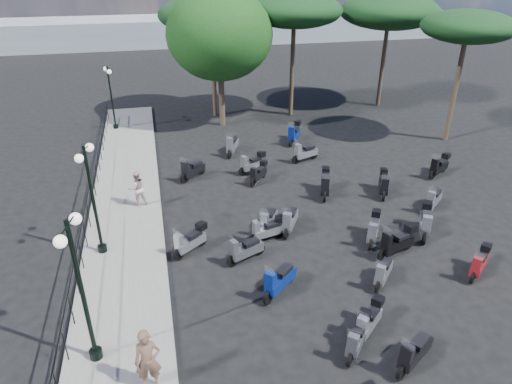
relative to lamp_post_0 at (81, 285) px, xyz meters
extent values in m
plane|color=black|center=(7.08, 4.81, -2.61)|extent=(120.00, 120.00, 0.00)
cube|color=slate|center=(0.58, 7.81, -2.54)|extent=(3.00, 30.00, 0.15)
cylinder|color=black|center=(-0.72, 0.08, -1.91)|extent=(0.04, 0.04, 1.10)
cylinder|color=black|center=(-0.72, 1.45, -1.91)|extent=(0.04, 0.04, 1.10)
cylinder|color=black|center=(-0.72, 2.82, -1.91)|extent=(0.04, 0.04, 1.10)
cylinder|color=black|center=(-0.72, 4.18, -1.91)|extent=(0.04, 0.04, 1.10)
cylinder|color=black|center=(-0.72, 5.55, -1.91)|extent=(0.04, 0.04, 1.10)
cylinder|color=black|center=(-0.72, 6.92, -1.91)|extent=(0.04, 0.04, 1.10)
cylinder|color=black|center=(-0.72, 8.29, -1.91)|extent=(0.04, 0.04, 1.10)
cylinder|color=black|center=(-0.72, 9.66, -1.91)|extent=(0.04, 0.04, 1.10)
cylinder|color=black|center=(-0.72, 11.03, -1.91)|extent=(0.04, 0.04, 1.10)
cylinder|color=black|center=(-0.72, 12.39, -1.91)|extent=(0.04, 0.04, 1.10)
cylinder|color=black|center=(-0.72, 13.76, -1.91)|extent=(0.04, 0.04, 1.10)
cylinder|color=black|center=(-0.72, 15.13, -1.91)|extent=(0.04, 0.04, 1.10)
cylinder|color=black|center=(-0.72, 16.50, -1.91)|extent=(0.04, 0.04, 1.10)
cylinder|color=black|center=(-0.72, 17.87, -1.91)|extent=(0.04, 0.04, 1.10)
cylinder|color=black|center=(-0.72, 19.24, -1.91)|extent=(0.04, 0.04, 1.10)
cylinder|color=black|center=(-0.72, 20.61, -1.91)|extent=(0.04, 0.04, 1.10)
cube|color=black|center=(-0.72, 7.61, -1.38)|extent=(0.04, 26.00, 0.04)
cube|color=black|center=(-0.72, 7.61, -1.91)|extent=(0.04, 26.00, 0.04)
cylinder|color=black|center=(0.00, 0.00, -2.33)|extent=(0.35, 0.35, 0.26)
cylinder|color=black|center=(0.00, 0.00, -0.30)|extent=(0.12, 0.12, 4.32)
cylinder|color=black|center=(0.00, 0.00, 1.69)|extent=(0.25, 0.96, 0.04)
sphere|color=white|center=(0.10, 0.47, 1.58)|extent=(0.30, 0.30, 0.30)
sphere|color=white|center=(-0.10, -0.47, 1.58)|extent=(0.30, 0.30, 0.30)
cylinder|color=black|center=(-0.15, 5.11, -2.34)|extent=(0.33, 0.33, 0.25)
cylinder|color=black|center=(-0.15, 5.11, -0.39)|extent=(0.11, 0.11, 4.14)
cylinder|color=black|center=(-0.15, 5.11, 1.52)|extent=(0.28, 0.91, 0.04)
sphere|color=white|center=(-0.03, 5.56, 1.42)|extent=(0.29, 0.29, 0.29)
sphere|color=white|center=(-0.27, 4.66, 1.42)|extent=(0.29, 0.29, 0.29)
cylinder|color=black|center=(-0.20, 18.75, -2.35)|extent=(0.30, 0.30, 0.23)
cylinder|color=black|center=(-0.20, 18.75, -0.56)|extent=(0.10, 0.10, 3.81)
cylinder|color=black|center=(-0.20, 18.75, 1.20)|extent=(0.28, 0.83, 0.04)
sphere|color=white|center=(-0.32, 19.16, 1.11)|extent=(0.27, 0.27, 0.27)
sphere|color=white|center=(-0.07, 18.33, 1.11)|extent=(0.27, 0.27, 0.27)
imported|color=brown|center=(1.41, -1.28, -1.57)|extent=(0.65, 0.43, 1.77)
imported|color=beige|center=(1.16, 8.38, -1.66)|extent=(0.91, 0.80, 1.60)
cylinder|color=black|center=(5.09, 1.19, -2.36)|extent=(0.45, 0.42, 0.51)
cylinder|color=black|center=(6.05, 2.03, -2.36)|extent=(0.45, 0.42, 0.51)
cube|color=navy|center=(5.61, 1.65, -2.17)|extent=(1.27, 1.18, 0.36)
cube|color=black|center=(5.74, 1.77, -1.87)|extent=(0.69, 0.66, 0.15)
cube|color=navy|center=(5.15, 1.25, -1.87)|extent=(0.39, 0.39, 0.74)
plane|color=white|center=(5.11, 1.21, -1.39)|extent=(0.33, 0.36, 0.39)
cylinder|color=black|center=(2.51, 4.15, -2.38)|extent=(0.43, 0.37, 0.47)
cylinder|color=black|center=(3.44, 4.87, -2.38)|extent=(0.43, 0.37, 0.47)
cube|color=#ABACB5|center=(3.02, 4.54, -2.20)|extent=(1.22, 1.04, 0.33)
cube|color=black|center=(3.15, 4.64, -1.92)|extent=(0.65, 0.59, 0.14)
cube|color=#ABACB5|center=(2.57, 4.20, -1.92)|extent=(0.35, 0.37, 0.69)
plane|color=white|center=(2.53, 4.16, -1.48)|extent=(0.29, 0.34, 0.37)
cube|color=black|center=(3.46, 4.88, -1.75)|extent=(0.46, 0.45, 0.26)
cylinder|color=black|center=(5.39, 4.52, -2.39)|extent=(0.45, 0.20, 0.44)
cylinder|color=black|center=(6.47, 4.79, -2.39)|extent=(0.45, 0.20, 0.44)
cube|color=gray|center=(5.97, 4.67, -2.22)|extent=(1.24, 0.60, 0.31)
cube|color=black|center=(6.13, 4.71, -1.97)|extent=(0.61, 0.40, 0.13)
cube|color=gray|center=(5.46, 4.54, -1.97)|extent=(0.26, 0.32, 0.65)
plane|color=white|center=(5.41, 4.53, -1.55)|extent=(0.16, 0.36, 0.34)
cube|color=black|center=(6.48, 4.80, -1.80)|extent=(0.38, 0.36, 0.24)
cylinder|color=black|center=(3.30, 10.35, -2.37)|extent=(0.43, 0.40, 0.49)
cylinder|color=black|center=(4.21, 11.16, -2.37)|extent=(0.43, 0.40, 0.49)
cube|color=black|center=(3.79, 10.79, -2.18)|extent=(1.22, 1.14, 0.35)
cube|color=black|center=(3.92, 10.90, -1.90)|extent=(0.66, 0.64, 0.14)
cube|color=black|center=(3.36, 10.40, -1.90)|extent=(0.37, 0.38, 0.71)
plane|color=white|center=(3.31, 10.36, -1.44)|extent=(0.32, 0.34, 0.38)
cylinder|color=black|center=(6.59, -1.67, -2.39)|extent=(0.37, 0.40, 0.45)
cylinder|color=black|center=(7.33, -0.81, -2.39)|extent=(0.37, 0.40, 0.45)
cube|color=#4D5054|center=(6.99, -1.20, -2.22)|extent=(1.04, 1.13, 0.32)
cube|color=black|center=(7.10, -1.08, -1.95)|extent=(0.58, 0.61, 0.13)
cube|color=#4D5054|center=(6.64, -1.61, -1.95)|extent=(0.35, 0.34, 0.66)
plane|color=white|center=(6.61, -1.65, -1.53)|extent=(0.32, 0.29, 0.35)
cube|color=black|center=(7.34, -0.80, -1.79)|extent=(0.44, 0.44, 0.24)
cylinder|color=black|center=(7.72, -2.37, -2.37)|extent=(0.47, 0.35, 0.49)
cylinder|color=black|center=(8.75, -1.72, -2.37)|extent=(0.47, 0.35, 0.49)
cube|color=black|center=(8.28, -2.02, -2.19)|extent=(1.30, 1.00, 0.35)
cube|color=black|center=(8.42, -1.92, -1.90)|extent=(0.68, 0.59, 0.14)
cube|color=black|center=(7.79, -2.33, -1.90)|extent=(0.35, 0.38, 0.71)
plane|color=white|center=(7.74, -2.36, -1.44)|extent=(0.28, 0.37, 0.38)
cylinder|color=black|center=(4.34, 3.33, -2.38)|extent=(0.47, 0.28, 0.47)
cylinder|color=black|center=(5.41, 3.80, -2.38)|extent=(0.47, 0.28, 0.47)
cube|color=#4D5054|center=(4.92, 3.59, -2.20)|extent=(1.30, 0.82, 0.33)
cube|color=black|center=(5.07, 3.65, -1.93)|extent=(0.66, 0.51, 0.14)
cube|color=#4D5054|center=(4.41, 3.36, -1.93)|extent=(0.32, 0.36, 0.69)
plane|color=white|center=(4.35, 3.34, -1.49)|extent=(0.22, 0.37, 0.36)
cylinder|color=black|center=(5.82, 4.81, -2.37)|extent=(0.34, 0.46, 0.48)
cylinder|color=black|center=(6.47, 5.82, -2.37)|extent=(0.34, 0.46, 0.48)
cube|color=#ABACB5|center=(6.18, 5.36, -2.19)|extent=(0.99, 1.28, 0.34)
cube|color=black|center=(6.27, 5.50, -1.91)|extent=(0.58, 0.67, 0.14)
cube|color=#ABACB5|center=(5.87, 4.88, -1.91)|extent=(0.37, 0.35, 0.70)
plane|color=white|center=(5.84, 4.83, -1.46)|extent=(0.36, 0.27, 0.37)
cylinder|color=black|center=(6.42, 9.24, -2.40)|extent=(0.35, 0.38, 0.43)
cylinder|color=black|center=(7.12, 10.05, -2.40)|extent=(0.35, 0.38, 0.43)
cube|color=black|center=(6.80, 9.68, -2.24)|extent=(0.99, 1.08, 0.30)
cube|color=black|center=(6.90, 9.79, -1.99)|extent=(0.55, 0.58, 0.13)
cube|color=black|center=(6.46, 9.29, -1.99)|extent=(0.33, 0.32, 0.63)
plane|color=white|center=(6.43, 9.25, -1.58)|extent=(0.30, 0.28, 0.33)
cube|color=black|center=(7.13, 10.07, -1.82)|extent=(0.42, 0.42, 0.23)
cylinder|color=black|center=(5.94, 12.82, -2.35)|extent=(0.31, 0.52, 0.52)
cylinder|color=black|center=(6.47, 14.01, -2.35)|extent=(0.31, 0.52, 0.52)
cube|color=#ABACB5|center=(6.23, 13.46, -2.16)|extent=(0.92, 1.44, 0.37)
cube|color=black|center=(6.30, 13.63, -1.85)|extent=(0.56, 0.73, 0.15)
cube|color=#ABACB5|center=(5.97, 12.90, -1.85)|extent=(0.40, 0.35, 0.76)
plane|color=white|center=(5.94, 12.84, -1.36)|extent=(0.41, 0.25, 0.40)
cylinder|color=black|center=(7.10, -1.12, -2.38)|extent=(0.40, 0.37, 0.46)
cylinder|color=black|center=(7.96, -0.37, -2.38)|extent=(0.40, 0.37, 0.46)
cube|color=gray|center=(7.57, -0.71, -2.21)|extent=(1.14, 1.06, 0.32)
cube|color=black|center=(7.69, -0.61, -1.95)|extent=(0.62, 0.59, 0.13)
cube|color=gray|center=(7.16, -1.07, -1.95)|extent=(0.34, 0.35, 0.66)
plane|color=white|center=(7.12, -1.11, -1.52)|extent=(0.29, 0.32, 0.35)
cube|color=black|center=(7.97, -0.36, -1.78)|extent=(0.44, 0.44, 0.25)
cylinder|color=black|center=(8.68, 0.92, -2.39)|extent=(0.37, 0.39, 0.44)
cylinder|color=black|center=(9.43, 1.73, -2.39)|extent=(0.37, 0.39, 0.44)
cube|color=gray|center=(9.09, 1.36, -2.22)|extent=(1.04, 1.10, 0.31)
cube|color=black|center=(9.20, 1.47, -1.97)|extent=(0.58, 0.60, 0.13)
cube|color=gray|center=(8.73, 0.97, -1.97)|extent=(0.34, 0.34, 0.65)
plane|color=white|center=(8.70, 0.93, -1.55)|extent=(0.31, 0.29, 0.34)
cylinder|color=black|center=(6.66, 4.59, -2.36)|extent=(0.34, 0.48, 0.50)
cylinder|color=black|center=(7.29, 5.66, -2.36)|extent=(0.34, 0.48, 0.50)
cube|color=gray|center=(7.00, 5.17, -2.18)|extent=(0.98, 1.34, 0.35)
cube|color=black|center=(7.09, 5.32, -1.89)|extent=(0.58, 0.69, 0.15)
cube|color=gray|center=(6.71, 4.66, -1.89)|extent=(0.38, 0.35, 0.73)
plane|color=white|center=(6.68, 4.60, -1.42)|extent=(0.38, 0.27, 0.39)
cylinder|color=black|center=(6.19, 10.53, -2.38)|extent=(0.46, 0.28, 0.46)
cylinder|color=black|center=(7.24, 11.02, -2.38)|extent=(0.46, 0.28, 0.46)
cube|color=gray|center=(6.76, 10.79, -2.21)|extent=(1.27, 0.83, 0.33)
cube|color=black|center=(6.91, 10.86, -1.94)|extent=(0.65, 0.51, 0.13)
cube|color=gray|center=(6.26, 10.56, -1.94)|extent=(0.31, 0.35, 0.67)
plane|color=white|center=(6.21, 10.53, -1.50)|extent=(0.22, 0.36, 0.36)
cube|color=black|center=(7.26, 11.03, -1.76)|extent=(0.43, 0.42, 0.25)
cylinder|color=black|center=(9.63, 13.68, -2.35)|extent=(0.38, 0.51, 0.53)
cylinder|color=black|center=(10.34, 14.80, -2.35)|extent=(0.38, 0.51, 0.53)
cube|color=navy|center=(10.01, 14.29, -2.15)|extent=(1.09, 1.41, 0.37)
cube|color=black|center=(10.12, 14.45, -1.84)|extent=(0.63, 0.73, 0.15)
cube|color=navy|center=(9.68, 13.76, -1.84)|extent=(0.41, 0.38, 0.77)
plane|color=white|center=(9.64, 13.70, -1.35)|extent=(0.40, 0.30, 0.41)
cube|color=black|center=(10.35, 14.82, -1.64)|extent=(0.50, 0.51, 0.29)
cylinder|color=black|center=(9.66, 2.46, -2.36)|extent=(0.51, 0.27, 0.50)
cylinder|color=black|center=(10.85, 2.88, -2.36)|extent=(0.51, 0.27, 0.50)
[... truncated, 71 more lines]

